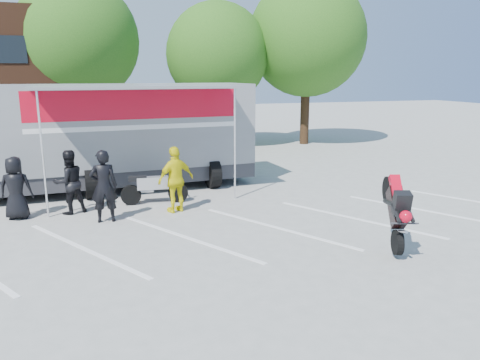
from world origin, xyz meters
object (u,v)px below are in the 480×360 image
stunt_bike_rider (388,247)px  spectator_hivis (176,180)px  tree_right (307,38)px  tree_left (78,41)px  spectator_leather_c (69,182)px  transporter_truck (105,190)px  parked_motorcycle (155,203)px  spectator_leather_b (104,186)px  tree_mid (217,54)px  spectator_leather_a (16,188)px

stunt_bike_rider → spectator_hivis: 6.10m
tree_right → spectator_hivis: 15.56m
stunt_bike_rider → spectator_hivis: size_ratio=0.97×
tree_left → spectator_leather_c: bearing=-92.5°
tree_left → transporter_truck: (0.54, -9.28, -5.57)m
parked_motorcycle → spectator_hivis: 1.53m
spectator_leather_b → spectator_hivis: 2.04m
tree_left → transporter_truck: size_ratio=0.76×
parked_motorcycle → spectator_hivis: spectator_hivis is taller
tree_right → spectator_leather_c: 17.01m
tree_left → stunt_bike_rider: bearing=-69.2°
transporter_truck → stunt_bike_rider: (5.96, -7.86, 0.00)m
tree_right → parked_motorcycle: (-10.07, -10.13, -5.88)m
spectator_leather_b → spectator_hivis: spectator_leather_b is taller
tree_mid → tree_right: tree_right is taller
tree_left → spectator_leather_a: 13.01m
stunt_bike_rider → spectator_leather_c: (-7.02, 5.24, 0.92)m
parked_motorcycle → spectator_leather_a: bearing=100.6°
spectator_leather_b → spectator_leather_c: spectator_leather_b is taller
stunt_bike_rider → spectator_leather_b: spectator_leather_b is taller
tree_right → tree_mid: bearing=174.3°
tree_right → spectator_leather_a: bearing=-142.9°
tree_left → spectator_hivis: (2.40, -12.72, -4.60)m
transporter_truck → stunt_bike_rider: 9.86m
tree_right → spectator_hivis: bearing=-130.5°
stunt_bike_rider → spectator_leather_b: size_ratio=0.94×
tree_mid → spectator_hivis: tree_mid is taller
tree_mid → transporter_truck: tree_mid is taller
spectator_leather_a → spectator_leather_c: size_ratio=0.95×
transporter_truck → spectator_leather_a: bearing=-134.6°
stunt_bike_rider → spectator_leather_a: (-8.40, 5.15, 0.88)m
tree_mid → spectator_leather_a: 14.71m
tree_mid → transporter_truck: bearing=-127.9°
tree_right → spectator_leather_c: tree_right is taller
spectator_leather_a → spectator_leather_b: bearing=165.2°
spectator_leather_a → tree_right: bearing=-133.3°
tree_right → spectator_leather_b: (-11.61, -11.53, -4.89)m
stunt_bike_rider → tree_right: bearing=90.6°
tree_mid → spectator_leather_b: bearing=-118.8°
parked_motorcycle → stunt_bike_rider: size_ratio=1.13×
spectator_hivis → stunt_bike_rider: bearing=112.9°
transporter_truck → spectator_leather_b: spectator_leather_b is taller
tree_right → spectator_leather_a: tree_right is taller
spectator_leather_b → spectator_leather_c: 1.45m
tree_right → spectator_leather_b: tree_right is taller
tree_right → spectator_hivis: (-9.60, -11.22, -4.92)m
spectator_leather_c → spectator_leather_b: bearing=106.1°
spectator_leather_b → tree_mid: bearing=-116.9°
stunt_bike_rider → spectator_leather_a: spectator_leather_a is taller
tree_left → spectator_leather_a: size_ratio=4.93×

